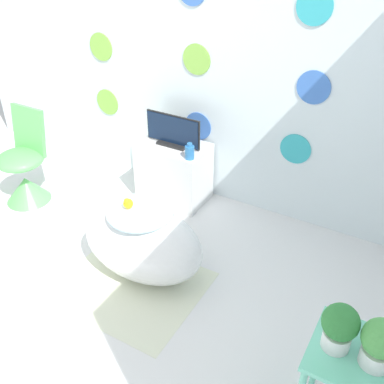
# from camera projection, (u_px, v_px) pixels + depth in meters

# --- Properties ---
(ground_plane) EXTENTS (12.00, 12.00, 0.00)m
(ground_plane) POSITION_uv_depth(u_px,v_px,m) (7.00, 365.00, 2.52)
(ground_plane) COLOR white
(wall_back_dotted) EXTENTS (4.86, 0.05, 2.60)m
(wall_back_dotted) POSITION_uv_depth(u_px,v_px,m) (196.00, 41.00, 3.37)
(wall_back_dotted) COLOR white
(wall_back_dotted) RESTS_ON ground_plane
(rug) EXTENTS (0.92, 0.80, 0.01)m
(rug) POSITION_uv_depth(u_px,v_px,m) (132.00, 285.00, 3.03)
(rug) COLOR silver
(rug) RESTS_ON ground_plane
(bathtub) EXTENTS (0.88, 0.53, 0.53)m
(bathtub) POSITION_uv_depth(u_px,v_px,m) (143.00, 241.00, 3.01)
(bathtub) COLOR white
(bathtub) RESTS_ON ground_plane
(rubber_duck) EXTENTS (0.07, 0.07, 0.08)m
(rubber_duck) POSITION_uv_depth(u_px,v_px,m) (128.00, 203.00, 2.86)
(rubber_duck) COLOR yellow
(rubber_duck) RESTS_ON bathtub
(chair) EXTENTS (0.39, 0.39, 0.80)m
(chair) POSITION_uv_depth(u_px,v_px,m) (25.00, 173.00, 3.77)
(chair) COLOR #66C166
(chair) RESTS_ON ground_plane
(tv_cabinet) EXTENTS (0.57, 0.37, 0.51)m
(tv_cabinet) POSITION_uv_depth(u_px,v_px,m) (174.00, 172.00, 3.80)
(tv_cabinet) COLOR silver
(tv_cabinet) RESTS_ON ground_plane
(tv) EXTENTS (0.49, 0.12, 0.26)m
(tv) POSITION_uv_depth(u_px,v_px,m) (173.00, 132.00, 3.60)
(tv) COLOR black
(tv) RESTS_ON tv_cabinet
(vase) EXTENTS (0.07, 0.07, 0.13)m
(vase) POSITION_uv_depth(u_px,v_px,m) (190.00, 152.00, 3.44)
(vase) COLOR #2D72B7
(vase) RESTS_ON tv_cabinet
(side_table) EXTENTS (0.36, 0.39, 0.57)m
(side_table) POSITION_uv_depth(u_px,v_px,m) (349.00, 370.00, 1.99)
(side_table) COLOR #72D8B7
(side_table) RESTS_ON ground_plane
(potted_plant_left) EXTENTS (0.16, 0.16, 0.23)m
(potted_plant_left) POSITION_uv_depth(u_px,v_px,m) (340.00, 326.00, 1.87)
(potted_plant_left) COLOR white
(potted_plant_left) RESTS_ON side_table
(potted_plant_right) EXTENTS (0.16, 0.16, 0.24)m
(potted_plant_right) POSITION_uv_depth(u_px,v_px,m) (380.00, 343.00, 1.80)
(potted_plant_right) COLOR white
(potted_plant_right) RESTS_ON side_table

